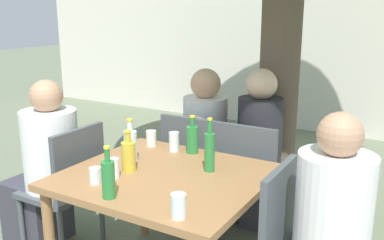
{
  "coord_description": "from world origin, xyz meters",
  "views": [
    {
      "loc": [
        1.28,
        -1.89,
        1.63
      ],
      "look_at": [
        0.0,
        0.3,
        0.97
      ],
      "focal_mm": 40.0,
      "sensor_mm": 36.0,
      "label": 1
    }
  ],
  "objects_px": {
    "person_seated_2": "(210,151)",
    "water_bottle_3": "(130,145)",
    "drinking_glass_1": "(178,206)",
    "drinking_glass_3": "(114,168)",
    "person_seated_0": "(45,172)",
    "green_bottle_0": "(192,139)",
    "green_bottle_4": "(108,178)",
    "green_bottle_2": "(210,151)",
    "dining_table_front": "(166,188)",
    "person_seated_3": "(263,159)",
    "patio_chair_0": "(69,183)",
    "drinking_glass_4": "(151,138)",
    "oil_cruet_1": "(129,155)",
    "patio_chair_3": "(250,176)",
    "drinking_glass_2": "(174,142)",
    "patio_chair_2": "(196,165)",
    "drinking_glass_0": "(95,176)"
  },
  "relations": [
    {
      "from": "person_seated_3",
      "to": "drinking_glass_1",
      "type": "relative_size",
      "value": 10.86
    },
    {
      "from": "person_seated_2",
      "to": "green_bottle_0",
      "type": "height_order",
      "value": "person_seated_2"
    },
    {
      "from": "patio_chair_3",
      "to": "green_bottle_0",
      "type": "distance_m",
      "value": 0.53
    },
    {
      "from": "person_seated_2",
      "to": "water_bottle_3",
      "type": "height_order",
      "value": "person_seated_2"
    },
    {
      "from": "person_seated_2",
      "to": "green_bottle_2",
      "type": "bearing_deg",
      "value": 117.59
    },
    {
      "from": "water_bottle_3",
      "to": "drinking_glass_4",
      "type": "bearing_deg",
      "value": 101.87
    },
    {
      "from": "person_seated_2",
      "to": "person_seated_0",
      "type": "bearing_deg",
      "value": 50.46
    },
    {
      "from": "green_bottle_4",
      "to": "drinking_glass_3",
      "type": "height_order",
      "value": "green_bottle_4"
    },
    {
      "from": "dining_table_front",
      "to": "green_bottle_4",
      "type": "relative_size",
      "value": 4.11
    },
    {
      "from": "water_bottle_3",
      "to": "drinking_glass_1",
      "type": "height_order",
      "value": "water_bottle_3"
    },
    {
      "from": "patio_chair_3",
      "to": "oil_cruet_1",
      "type": "bearing_deg",
      "value": 61.49
    },
    {
      "from": "green_bottle_2",
      "to": "drinking_glass_1",
      "type": "distance_m",
      "value": 0.6
    },
    {
      "from": "drinking_glass_1",
      "to": "drinking_glass_3",
      "type": "bearing_deg",
      "value": 158.57
    },
    {
      "from": "green_bottle_0",
      "to": "drinking_glass_4",
      "type": "distance_m",
      "value": 0.32
    },
    {
      "from": "green_bottle_0",
      "to": "green_bottle_2",
      "type": "bearing_deg",
      "value": -43.0
    },
    {
      "from": "patio_chair_3",
      "to": "drinking_glass_1",
      "type": "bearing_deg",
      "value": 96.29
    },
    {
      "from": "person_seated_3",
      "to": "patio_chair_2",
      "type": "bearing_deg",
      "value": 27.75
    },
    {
      "from": "patio_chair_2",
      "to": "green_bottle_0",
      "type": "relative_size",
      "value": 3.58
    },
    {
      "from": "drinking_glass_2",
      "to": "drinking_glass_3",
      "type": "xyz_separation_m",
      "value": [
        -0.04,
        -0.56,
        -0.01
      ]
    },
    {
      "from": "person_seated_2",
      "to": "green_bottle_4",
      "type": "relative_size",
      "value": 4.52
    },
    {
      "from": "oil_cruet_1",
      "to": "water_bottle_3",
      "type": "bearing_deg",
      "value": 124.65
    },
    {
      "from": "patio_chair_0",
      "to": "person_seated_3",
      "type": "distance_m",
      "value": 1.39
    },
    {
      "from": "drinking_glass_2",
      "to": "oil_cruet_1",
      "type": "bearing_deg",
      "value": -94.27
    },
    {
      "from": "dining_table_front",
      "to": "person_seated_2",
      "type": "relative_size",
      "value": 0.91
    },
    {
      "from": "green_bottle_4",
      "to": "green_bottle_2",
      "type": "bearing_deg",
      "value": 65.94
    },
    {
      "from": "patio_chair_2",
      "to": "green_bottle_2",
      "type": "height_order",
      "value": "green_bottle_2"
    },
    {
      "from": "person_seated_0",
      "to": "drinking_glass_4",
      "type": "xyz_separation_m",
      "value": [
        0.64,
        0.38,
        0.24
      ]
    },
    {
      "from": "patio_chair_0",
      "to": "person_seated_0",
      "type": "bearing_deg",
      "value": -90.0
    },
    {
      "from": "patio_chair_3",
      "to": "drinking_glass_4",
      "type": "bearing_deg",
      "value": 30.3
    },
    {
      "from": "drinking_glass_0",
      "to": "drinking_glass_2",
      "type": "distance_m",
      "value": 0.68
    },
    {
      "from": "green_bottle_0",
      "to": "drinking_glass_3",
      "type": "bearing_deg",
      "value": -105.08
    },
    {
      "from": "oil_cruet_1",
      "to": "drinking_glass_1",
      "type": "bearing_deg",
      "value": -31.97
    },
    {
      "from": "oil_cruet_1",
      "to": "drinking_glass_1",
      "type": "height_order",
      "value": "oil_cruet_1"
    },
    {
      "from": "dining_table_front",
      "to": "person_seated_3",
      "type": "relative_size",
      "value": 0.89
    },
    {
      "from": "green_bottle_4",
      "to": "drinking_glass_0",
      "type": "relative_size",
      "value": 3.0
    },
    {
      "from": "drinking_glass_0",
      "to": "drinking_glass_2",
      "type": "xyz_separation_m",
      "value": [
        0.07,
        0.67,
        0.02
      ]
    },
    {
      "from": "person_seated_0",
      "to": "green_bottle_0",
      "type": "height_order",
      "value": "person_seated_0"
    },
    {
      "from": "patio_chair_3",
      "to": "person_seated_0",
      "type": "relative_size",
      "value": 0.75
    },
    {
      "from": "drinking_glass_2",
      "to": "green_bottle_4",
      "type": "bearing_deg",
      "value": -81.54
    },
    {
      "from": "drinking_glass_0",
      "to": "green_bottle_2",
      "type": "bearing_deg",
      "value": 47.01
    },
    {
      "from": "person_seated_2",
      "to": "drinking_glass_3",
      "type": "relative_size",
      "value": 10.91
    },
    {
      "from": "person_seated_2",
      "to": "drinking_glass_1",
      "type": "relative_size",
      "value": 10.6
    },
    {
      "from": "drinking_glass_4",
      "to": "person_seated_0",
      "type": "bearing_deg",
      "value": -149.2
    },
    {
      "from": "patio_chair_2",
      "to": "patio_chair_3",
      "type": "xyz_separation_m",
      "value": [
        0.44,
        0.0,
        0.0
      ]
    },
    {
      "from": "patio_chair_3",
      "to": "drinking_glass_4",
      "type": "xyz_separation_m",
      "value": [
        -0.59,
        -0.35,
        0.27
      ]
    },
    {
      "from": "water_bottle_3",
      "to": "oil_cruet_1",
      "type": "bearing_deg",
      "value": -55.35
    },
    {
      "from": "patio_chair_3",
      "to": "person_seated_3",
      "type": "bearing_deg",
      "value": -90.0
    },
    {
      "from": "patio_chair_3",
      "to": "drinking_glass_1",
      "type": "distance_m",
      "value": 1.18
    },
    {
      "from": "person_seated_0",
      "to": "drinking_glass_1",
      "type": "height_order",
      "value": "person_seated_0"
    },
    {
      "from": "dining_table_front",
      "to": "person_seated_2",
      "type": "height_order",
      "value": "person_seated_2"
    }
  ]
}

